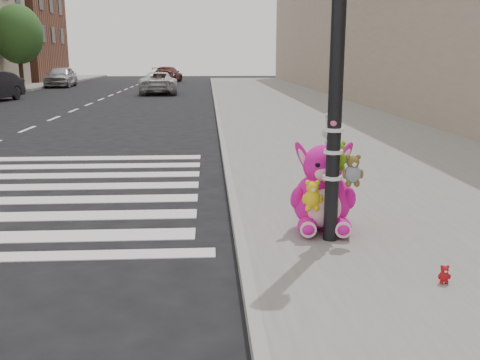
{
  "coord_description": "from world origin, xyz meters",
  "views": [
    {
      "loc": [
        1.19,
        -4.1,
        2.24
      ],
      "look_at": [
        1.57,
        2.33,
        0.75
      ],
      "focal_mm": 40.0,
      "sensor_mm": 36.0,
      "label": 1
    }
  ],
  "objects_px": {
    "signal_pole": "(336,97)",
    "red_teddy": "(444,274)",
    "pink_bunny": "(322,194)",
    "car_white_near": "(159,83)"
  },
  "relations": [
    {
      "from": "signal_pole",
      "to": "red_teddy",
      "type": "bearing_deg",
      "value": -58.9
    },
    {
      "from": "signal_pole",
      "to": "red_teddy",
      "type": "relative_size",
      "value": 21.72
    },
    {
      "from": "pink_bunny",
      "to": "red_teddy",
      "type": "xyz_separation_m",
      "value": [
        0.83,
        -1.67,
        -0.37
      ]
    },
    {
      "from": "signal_pole",
      "to": "pink_bunny",
      "type": "distance_m",
      "value": 1.25
    },
    {
      "from": "pink_bunny",
      "to": "red_teddy",
      "type": "bearing_deg",
      "value": -58.52
    },
    {
      "from": "car_white_near",
      "to": "signal_pole",
      "type": "bearing_deg",
      "value": 96.12
    },
    {
      "from": "red_teddy",
      "to": "car_white_near",
      "type": "xyz_separation_m",
      "value": [
        -5.18,
        28.81,
        0.43
      ]
    },
    {
      "from": "pink_bunny",
      "to": "red_teddy",
      "type": "relative_size",
      "value": 6.13
    },
    {
      "from": "signal_pole",
      "to": "car_white_near",
      "type": "height_order",
      "value": "signal_pole"
    },
    {
      "from": "pink_bunny",
      "to": "car_white_near",
      "type": "relative_size",
      "value": 0.24
    }
  ]
}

